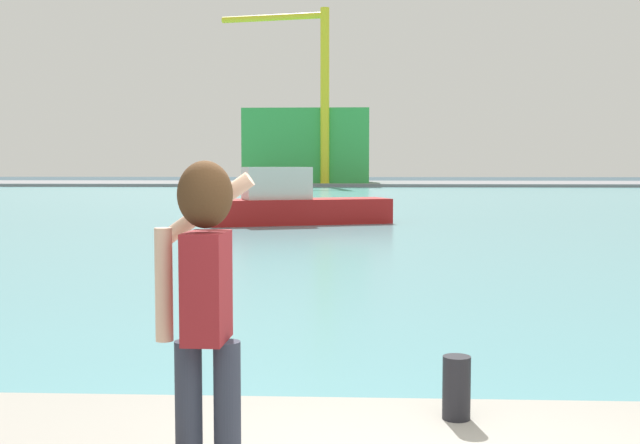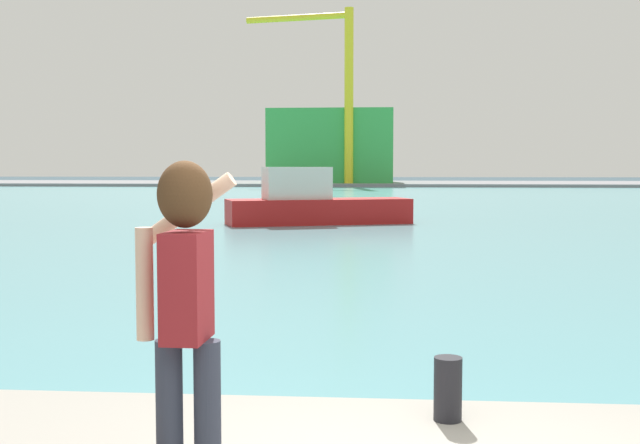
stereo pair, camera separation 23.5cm
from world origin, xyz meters
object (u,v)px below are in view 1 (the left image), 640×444
at_px(harbor_bollard, 456,388).
at_px(warehouse_left, 308,147).
at_px(port_crane, 313,78).
at_px(person_photographer, 205,294).
at_px(boat_moored, 293,204).

bearing_deg(harbor_bollard, warehouse_left, 94.26).
bearing_deg(port_crane, harbor_bollard, -86.06).
bearing_deg(warehouse_left, person_photographer, -86.71).
xyz_separation_m(person_photographer, warehouse_left, (-5.20, 90.49, 2.91)).
bearing_deg(boat_moored, port_crane, 72.83).
height_order(harbor_bollard, port_crane, port_crane).
bearing_deg(person_photographer, harbor_bollard, -45.01).
bearing_deg(person_photographer, boat_moored, 5.82).
distance_m(boat_moored, port_crane, 58.97).
distance_m(person_photographer, harbor_bollard, 2.15).
relative_size(boat_moored, port_crane, 0.39).
height_order(person_photographer, harbor_bollard, person_photographer).
relative_size(warehouse_left, port_crane, 0.74).
bearing_deg(port_crane, warehouse_left, 99.35).
bearing_deg(harbor_bollard, port_crane, 93.94).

